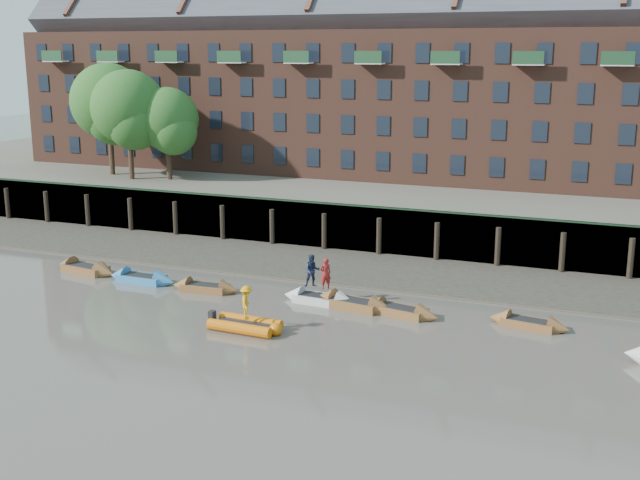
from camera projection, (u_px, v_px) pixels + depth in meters
The scene contains 18 objects.
ground at pixel (268, 378), 34.23m from camera, with size 220.00×220.00×0.00m, color #5C564F.
foreshore at pixel (391, 272), 50.49m from camera, with size 110.00×8.00×0.50m, color #3D382F.
mud_band at pixel (374, 287), 47.42m from camera, with size 110.00×1.60×0.10m, color #4C4336.
river_wall at pixel (410, 233), 54.08m from camera, with size 110.00×1.23×3.30m.
bank_terrace at pixel (454, 199), 66.38m from camera, with size 110.00×28.00×3.20m, color #5E594D.
apartment_terrace at pixel (462, 60), 64.67m from camera, with size 80.60×15.56×20.98m.
tree_cluster at pixel (128, 107), 66.08m from camera, with size 11.76×7.74×9.40m.
rowboat_0 at pixel (86, 269), 50.33m from camera, with size 4.86×2.11×1.36m.
rowboat_1 at pixel (142, 279), 48.22m from camera, with size 4.49×1.33×1.30m.
rowboat_2 at pixel (205, 288), 46.45m from camera, with size 4.25×1.50×1.21m.
rowboat_3 at pixel (320, 299), 44.28m from camera, with size 4.50×1.55×1.29m.
rowboat_4 at pixel (353, 304), 43.42m from camera, with size 4.95×2.07×1.39m.
rowboat_5 at pixel (400, 311), 42.30m from camera, with size 4.57×2.13×1.28m.
rowboat_6 at pixel (529, 323), 40.42m from camera, with size 4.24×1.82×1.19m.
rib_tender at pixel (248, 325), 39.95m from camera, with size 3.81×1.92×0.65m.
person_rower_a at pixel (325, 273), 43.82m from camera, with size 0.63×0.42×1.74m, color maroon.
person_rower_b at pixel (312, 271), 44.21m from camera, with size 0.89×0.69×1.82m, color #19233F.
person_rib_crew at pixel (247, 302), 39.70m from camera, with size 1.10×0.63×1.71m, color orange.
Camera 1 is at (13.89, -28.83, 13.71)m, focal length 45.00 mm.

